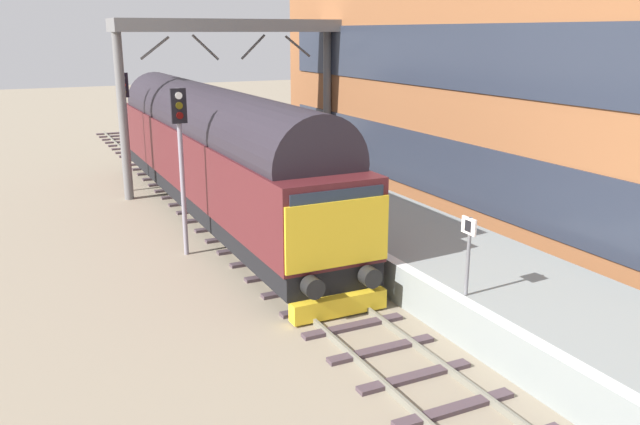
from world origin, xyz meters
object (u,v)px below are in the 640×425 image
object	(u,v)px
signal_post_near	(181,151)
platform_number_sign	(468,244)
signal_post_mid	(125,117)
waiting_passenger	(275,154)
diesel_locomotive	(212,148)

from	to	relation	value
signal_post_near	platform_number_sign	size ratio (longest dim) A/B	2.85
signal_post_mid	platform_number_sign	size ratio (longest dim) A/B	2.81
signal_post_mid	waiting_passenger	distance (m)	6.78
platform_number_sign	waiting_passenger	bearing A→B (deg)	86.93
diesel_locomotive	signal_post_near	xyz separation A→B (m)	(-2.08, -3.88, 0.68)
signal_post_mid	waiting_passenger	world-z (taller)	signal_post_mid
diesel_locomotive	signal_post_near	world-z (taller)	signal_post_near
signal_post_mid	platform_number_sign	distance (m)	17.74
platform_number_sign	waiting_passenger	distance (m)	12.51
waiting_passenger	diesel_locomotive	bearing A→B (deg)	102.74
signal_post_near	signal_post_mid	bearing A→B (deg)	90.00
signal_post_near	signal_post_mid	world-z (taller)	signal_post_near
signal_post_near	waiting_passenger	world-z (taller)	signal_post_near
diesel_locomotive	signal_post_near	distance (m)	4.45
signal_post_mid	platform_number_sign	xyz separation A→B (m)	(4.03, -17.25, -0.95)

